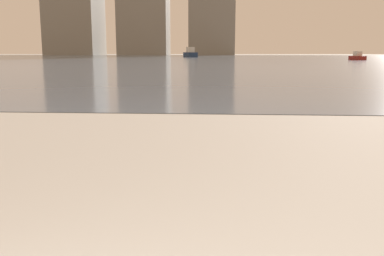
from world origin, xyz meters
TOP-DOWN VIEW (x-y plane):
  - harbor_water at (0.00, 62.00)m, footprint 180.00×110.00m
  - harbor_boat_0 at (-5.32, 77.39)m, footprint 2.91×4.92m
  - harbor_boat_2 at (15.89, 51.42)m, footprint 1.32×2.75m

SIDE VIEW (x-z plane):
  - harbor_water at x=0.00m, z-range 0.00..0.01m
  - harbor_boat_2 at x=15.89m, z-range -0.14..0.85m
  - harbor_boat_0 at x=-5.32m, z-range -0.25..1.50m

